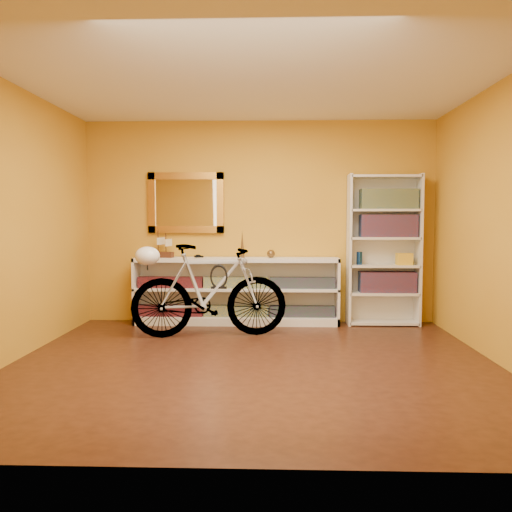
{
  "coord_description": "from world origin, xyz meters",
  "views": [
    {
      "loc": [
        0.18,
        -4.63,
        1.32
      ],
      "look_at": [
        0.0,
        0.7,
        0.95
      ],
      "focal_mm": 35.78,
      "sensor_mm": 36.0,
      "label": 1
    }
  ],
  "objects_px": {
    "console_unit": "(236,291)",
    "bookcase": "(384,250)",
    "bicycle": "(210,291)",
    "helmet": "(147,256)"
  },
  "relations": [
    {
      "from": "bicycle",
      "to": "helmet",
      "type": "distance_m",
      "value": 0.8
    },
    {
      "from": "console_unit",
      "to": "bookcase",
      "type": "distance_m",
      "value": 1.94
    },
    {
      "from": "bookcase",
      "to": "bicycle",
      "type": "xyz_separation_m",
      "value": [
        -2.11,
        -0.75,
        -0.42
      ]
    },
    {
      "from": "bicycle",
      "to": "helmet",
      "type": "bearing_deg",
      "value": 90.0
    },
    {
      "from": "console_unit",
      "to": "bicycle",
      "type": "height_order",
      "value": "bicycle"
    },
    {
      "from": "console_unit",
      "to": "bookcase",
      "type": "bearing_deg",
      "value": 0.77
    },
    {
      "from": "console_unit",
      "to": "bicycle",
      "type": "xyz_separation_m",
      "value": [
        -0.25,
        -0.73,
        0.1
      ]
    },
    {
      "from": "bookcase",
      "to": "bicycle",
      "type": "height_order",
      "value": "bookcase"
    },
    {
      "from": "console_unit",
      "to": "helmet",
      "type": "height_order",
      "value": "helmet"
    },
    {
      "from": "bookcase",
      "to": "bicycle",
      "type": "relative_size",
      "value": 1.06
    }
  ]
}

